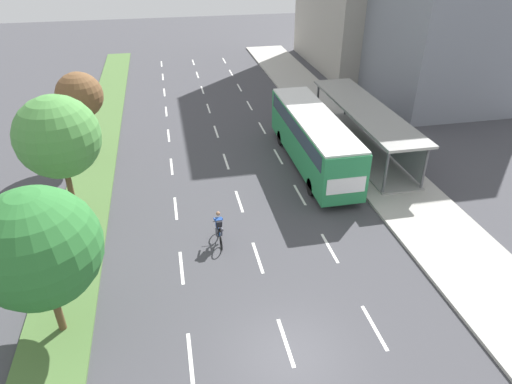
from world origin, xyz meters
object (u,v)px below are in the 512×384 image
bus_shelter (367,124)px  bus (313,135)px  median_tree_third (80,96)px  cyclist (219,229)px  median_tree_second (58,137)px  median_tree_nearest (38,248)px

bus_shelter → bus: 4.55m
median_tree_third → bus_shelter: bearing=-6.8°
cyclist → bus: bearing=45.4°
median_tree_second → bus_shelter: bearing=16.3°
bus_shelter → median_tree_nearest: bearing=-144.3°
cyclist → median_tree_nearest: 8.40m
median_tree_nearest → median_tree_third: bearing=91.6°
median_tree_second → median_tree_third: 7.43m
bus → cyclist: bus is taller
median_tree_nearest → median_tree_third: (-0.42, 14.83, 0.39)m
median_tree_second → median_tree_third: size_ratio=1.18×
median_tree_second → median_tree_third: (-0.04, 7.41, -0.48)m
bus_shelter → bus: size_ratio=1.13×
bus_shelter → bus: bearing=-160.5°
bus → median_tree_third: size_ratio=2.01×
bus_shelter → median_tree_nearest: 21.81m
cyclist → median_tree_nearest: median_tree_nearest is taller
bus_shelter → median_tree_second: bearing=-163.7°
bus → cyclist: size_ratio=6.20×
median_tree_second → median_tree_third: median_tree_second is taller
bus_shelter → median_tree_second: (-18.01, -5.25, 2.92)m
bus → cyclist: (-6.82, -6.91, -1.28)m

